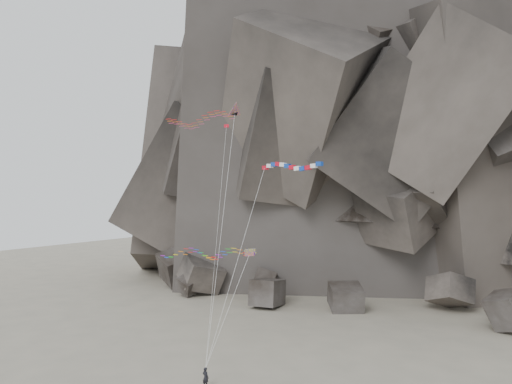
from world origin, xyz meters
The scene contains 8 objects.
ground centered at (0.00, 0.00, 0.00)m, with size 260.00×260.00×0.00m, color gray.
headland centered at (0.00, 70.00, 42.00)m, with size 110.00×70.00×84.00m, color #574E47, non-canonical shape.
boulder_field centered at (-13.35, 33.48, 2.23)m, with size 66.92×18.24×8.47m.
kite_flyer centered at (-0.91, -5.52, 1.12)m, with size 0.78×0.52×2.23m, color black.
delta_kite centered at (-8.39, 3.63, 27.48)m, with size 12.23×10.71×27.43m.
banner_kite centered at (3.96, 3.28, 21.39)m, with size 8.94×10.35×20.28m.
parafoil_kite centered at (-5.96, 1.05, 11.95)m, with size 13.31×6.99×11.01m.
pennant_kite centered at (-3.37, 1.32, 20.54)m, with size 3.49×9.09×24.77m.
Camera 1 is at (25.86, -45.38, 18.25)m, focal length 35.00 mm.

